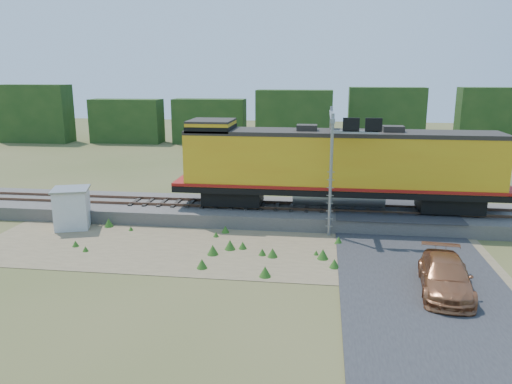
# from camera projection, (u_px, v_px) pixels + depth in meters

# --- Properties ---
(ground) EXTENTS (140.00, 140.00, 0.00)m
(ground) POSITION_uv_depth(u_px,v_px,m) (266.00, 253.00, 24.82)
(ground) COLOR #475123
(ground) RESTS_ON ground
(ballast) EXTENTS (70.00, 5.00, 0.80)m
(ballast) POSITION_uv_depth(u_px,v_px,m) (277.00, 213.00, 30.51)
(ballast) COLOR slate
(ballast) RESTS_ON ground
(rails) EXTENTS (70.00, 1.54, 0.16)m
(rails) POSITION_uv_depth(u_px,v_px,m) (277.00, 205.00, 30.39)
(rails) COLOR brown
(rails) RESTS_ON ballast
(dirt_shoulder) EXTENTS (26.00, 8.00, 0.03)m
(dirt_shoulder) POSITION_uv_depth(u_px,v_px,m) (228.00, 248.00, 25.55)
(dirt_shoulder) COLOR #8C7754
(dirt_shoulder) RESTS_ON ground
(road) EXTENTS (7.00, 66.00, 0.86)m
(road) POSITION_uv_depth(u_px,v_px,m) (408.00, 253.00, 24.61)
(road) COLOR #38383A
(road) RESTS_ON ground
(tree_line_north) EXTENTS (130.00, 3.00, 6.50)m
(tree_line_north) POSITION_uv_depth(u_px,v_px,m) (301.00, 121.00, 60.72)
(tree_line_north) COLOR #1E3D16
(tree_line_north) RESTS_ON ground
(weed_clumps) EXTENTS (15.00, 6.20, 0.56)m
(weed_clumps) POSITION_uv_depth(u_px,v_px,m) (198.00, 249.00, 25.37)
(weed_clumps) COLOR #2F621C
(weed_clumps) RESTS_ON ground
(locomotive) EXTENTS (19.64, 2.99, 5.07)m
(locomotive) POSITION_uv_depth(u_px,v_px,m) (335.00, 165.00, 29.36)
(locomotive) COLOR black
(locomotive) RESTS_ON rails
(shed) EXTENTS (2.51, 2.51, 2.35)m
(shed) POSITION_uv_depth(u_px,v_px,m) (72.00, 208.00, 28.61)
(shed) COLOR silver
(shed) RESTS_ON ground
(signal_gantry) EXTENTS (2.65, 6.20, 6.69)m
(signal_gantry) POSITION_uv_depth(u_px,v_px,m) (337.00, 140.00, 28.35)
(signal_gantry) COLOR gray
(signal_gantry) RESTS_ON ground
(car) EXTENTS (2.47, 4.97, 1.39)m
(car) POSITION_uv_depth(u_px,v_px,m) (445.00, 276.00, 20.30)
(car) COLOR #AA673F
(car) RESTS_ON ground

